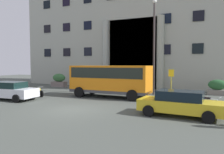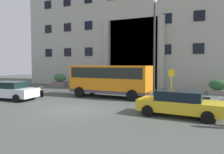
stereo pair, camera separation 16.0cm
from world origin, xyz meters
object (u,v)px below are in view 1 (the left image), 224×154
Objects in this scene: parked_sedan_second at (9,91)px; motorcycle_far_end at (36,91)px; hedge_planter_entrance_right at (218,88)px; motorcycle_near_kerb at (208,103)px; hedge_planter_far_east at (59,80)px; hedge_planter_west at (98,83)px; parked_estate_mid at (180,103)px; orange_minibus at (110,78)px; bus_stop_sign at (171,80)px; lamppost_plaza_centre at (154,40)px.

parked_sedan_second is 2.38m from motorcycle_far_end.
motorcycle_near_kerb is at bearing -96.04° from hedge_planter_entrance_right.
hedge_planter_far_east is at bearing -179.94° from hedge_planter_entrance_right.
hedge_planter_entrance_right is at bearing 1.46° from hedge_planter_west.
parked_estate_mid is 2.35× the size of motorcycle_far_end.
parked_sedan_second is 2.29× the size of motorcycle_near_kerb.
motorcycle_near_kerb is (7.73, -2.38, -1.18)m from orange_minibus.
bus_stop_sign is at bearing 23.71° from parked_sedan_second.
hedge_planter_entrance_right is (18.15, 0.02, -0.11)m from hedge_planter_far_east.
bus_stop_sign reaches higher than hedge_planter_far_east.
hedge_planter_west is 13.70m from motorcycle_near_kerb.
parked_sedan_second is at bearing -107.79° from hedge_planter_west.
hedge_planter_west is 5.77m from hedge_planter_far_east.
bus_stop_sign is 9.33m from hedge_planter_west.
lamppost_plaza_centre is (3.05, 3.12, 3.43)m from orange_minibus.
hedge_planter_far_east is (-5.76, 0.30, 0.06)m from hedge_planter_west.
parked_sedan_second is 2.44× the size of motorcycle_far_end.
bus_stop_sign is at bearing 106.46° from parked_estate_mid.
orange_minibus is at bearing -134.39° from lamppost_plaza_centre.
motorcycle_far_end is (0.70, 2.26, -0.29)m from parked_sedan_second.
hedge_planter_entrance_right is 18.27m from parked_sedan_second.
hedge_planter_west is at bearing -178.54° from hedge_planter_entrance_right.
hedge_planter_entrance_right is at bearing 44.09° from bus_stop_sign.
hedge_planter_far_east is at bearing 166.26° from bus_stop_sign.
motorcycle_near_kerb is at bearing -32.36° from hedge_planter_west.
orange_minibus is at bearing -52.19° from hedge_planter_west.
motorcycle_near_kerb is (17.34, -7.63, -0.34)m from hedge_planter_far_east.
orange_minibus reaches higher than hedge_planter_far_east.
motorcycle_near_kerb is (11.57, -7.33, -0.28)m from hedge_planter_west.
hedge_planter_entrance_right is at bearing 80.80° from parked_estate_mid.
motorcycle_far_end is 11.64m from lamppost_plaza_centre.
orange_minibus is at bearing 29.08° from parked_sedan_second.
hedge_planter_far_east reaches higher than hedge_planter_west.
bus_stop_sign is 5.10m from motorcycle_near_kerb.
hedge_planter_entrance_right reaches higher than parked_estate_mid.
hedge_planter_west is at bearing 140.44° from parked_estate_mid.
hedge_planter_west is at bearing 159.58° from bus_stop_sign.
parked_sedan_second reaches higher than parked_estate_mid.
orange_minibus is 1.47× the size of parked_sedan_second.
parked_estate_mid reaches higher than motorcycle_far_end.
parked_estate_mid is at bearing -107.81° from motorcycle_near_kerb.
parked_sedan_second is 0.53× the size of lamppost_plaza_centre.
bus_stop_sign is 1.26× the size of motorcycle_far_end.
bus_stop_sign reaches higher than parked_sedan_second.
lamppost_plaza_centre is at bearing 142.26° from bus_stop_sign.
hedge_planter_entrance_right is 0.38× the size of parked_estate_mid.
hedge_planter_far_east is at bearing 101.32° from parked_sedan_second.
hedge_planter_far_east is 18.94m from motorcycle_near_kerb.
parked_sedan_second is at bearing -147.59° from hedge_planter_entrance_right.
motorcycle_far_end is (-11.05, -3.98, -1.05)m from bus_stop_sign.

